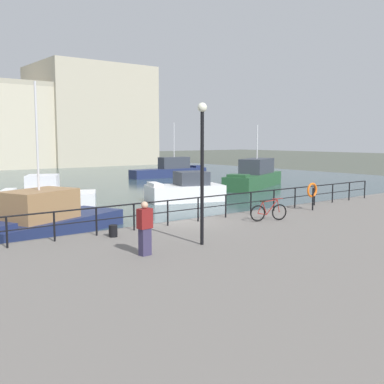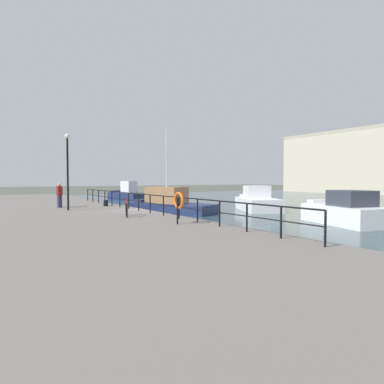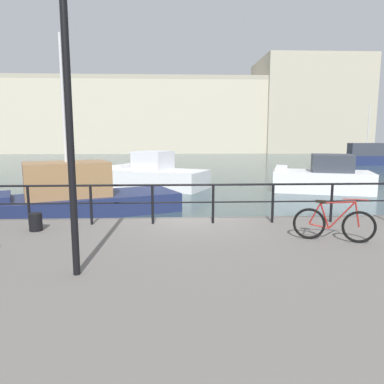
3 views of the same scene
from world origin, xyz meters
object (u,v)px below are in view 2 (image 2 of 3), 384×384
object	(u,v)px
moored_blue_motorboat	(346,211)
moored_red_daysailer	(258,202)
standing_person	(59,195)
moored_green_narrowboat	(170,203)
life_ring_stand	(179,202)
quay_lamp_post	(68,162)
parked_bicycle	(127,209)
moored_small_launch	(126,194)
mooring_bollard	(106,203)

from	to	relation	value
moored_blue_motorboat	moored_red_daysailer	xyz separation A→B (m)	(-9.35, 1.79, -0.02)
moored_blue_motorboat	standing_person	xyz separation A→B (m)	(-12.30, -14.07, 0.87)
moored_green_narrowboat	life_ring_stand	world-z (taller)	moored_green_narrowboat
moored_blue_motorboat	moored_red_daysailer	bearing A→B (deg)	6.46
moored_blue_motorboat	moored_red_daysailer	size ratio (longest dim) A/B	0.93
quay_lamp_post	parked_bicycle	bearing A→B (deg)	18.76
moored_blue_motorboat	moored_green_narrowboat	size ratio (longest dim) A/B	0.74
moored_small_launch	life_ring_stand	world-z (taller)	moored_small_launch
moored_blue_motorboat	quay_lamp_post	bearing A→B (deg)	71.86
moored_red_daysailer	life_ring_stand	distance (m)	15.85
moored_blue_motorboat	life_ring_stand	size ratio (longest dim) A/B	4.15
moored_small_launch	quay_lamp_post	distance (m)	22.85
mooring_bollard	quay_lamp_post	distance (m)	4.49
moored_small_launch	parked_bicycle	distance (m)	26.58
moored_green_narrowboat	moored_small_launch	bearing A→B (deg)	-32.95
mooring_bollard	standing_person	distance (m)	3.17
moored_small_launch	life_ring_stand	bearing A→B (deg)	149.70
moored_blue_motorboat	standing_person	size ratio (longest dim) A/B	3.43
quay_lamp_post	standing_person	distance (m)	3.20
moored_blue_motorboat	quay_lamp_post	distance (m)	17.47
mooring_bollard	quay_lamp_post	size ratio (longest dim) A/B	0.09
standing_person	mooring_bollard	bearing A→B (deg)	163.38
moored_red_daysailer	standing_person	xyz separation A→B (m)	(-2.96, -15.86, 0.89)
moored_green_narrowboat	quay_lamp_post	bearing A→B (deg)	81.45
parked_bicycle	mooring_bollard	bearing A→B (deg)	-169.88
parked_bicycle	moored_green_narrowboat	bearing A→B (deg)	157.58
life_ring_stand	quay_lamp_post	distance (m)	9.85
quay_lamp_post	moored_small_launch	bearing A→B (deg)	149.12
mooring_bollard	moored_green_narrowboat	bearing A→B (deg)	94.28
moored_red_daysailer	life_ring_stand	size ratio (longest dim) A/B	4.48
mooring_bollard	life_ring_stand	xyz separation A→B (m)	(11.06, -0.45, 0.75)
moored_blue_motorboat	life_ring_stand	xyz separation A→B (m)	(-0.69, -11.45, 0.98)
moored_green_narrowboat	parked_bicycle	world-z (taller)	moored_green_narrowboat
parked_bicycle	standing_person	world-z (taller)	standing_person
parked_bicycle	mooring_bollard	world-z (taller)	parked_bicycle
parked_bicycle	quay_lamp_post	distance (m)	6.15
moored_small_launch	quay_lamp_post	world-z (taller)	quay_lamp_post
moored_blue_motorboat	life_ring_stand	distance (m)	11.52
moored_red_daysailer	moored_green_narrowboat	distance (m)	7.76
life_ring_stand	mooring_bollard	bearing A→B (deg)	177.69
life_ring_stand	moored_blue_motorboat	bearing A→B (deg)	86.53
moored_small_launch	parked_bicycle	size ratio (longest dim) A/B	3.75
moored_small_launch	quay_lamp_post	xyz separation A→B (m)	(19.44, -11.62, 3.02)
moored_green_narrowboat	moored_blue_motorboat	bearing A→B (deg)	-178.86
moored_small_launch	standing_person	size ratio (longest dim) A/B	3.73
moored_green_narrowboat	quay_lamp_post	xyz separation A→B (m)	(2.20, -8.57, 3.07)
moored_small_launch	standing_person	world-z (taller)	moored_small_launch
quay_lamp_post	standing_person	world-z (taller)	quay_lamp_post
moored_green_narrowboat	moored_small_launch	world-z (taller)	moored_green_narrowboat
parked_bicycle	standing_person	bearing A→B (deg)	-146.40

